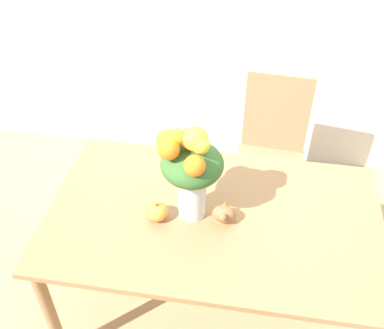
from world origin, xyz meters
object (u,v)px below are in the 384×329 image
Objects in this scene: pumpkin at (157,212)px; dining_chair_near_window at (270,154)px; flower_vase at (190,168)px; turkey_figurine at (224,211)px.

pumpkin is 0.10× the size of dining_chair_near_window.
flower_vase is 0.28m from pumpkin.
pumpkin is 0.31m from turkey_figurine.
turkey_figurine is 0.88m from dining_chair_near_window.
turkey_figurine is 0.15× the size of dining_chair_near_window.
turkey_figurine is (0.16, -0.01, -0.24)m from flower_vase.
flower_vase is 4.83× the size of pumpkin.
pumpkin is at bearing -116.65° from dining_chair_near_window.
flower_vase reaches higher than dining_chair_near_window.
turkey_figurine is at bearing -100.40° from dining_chair_near_window.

